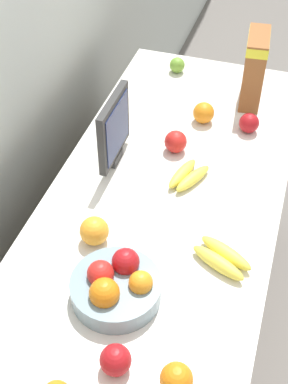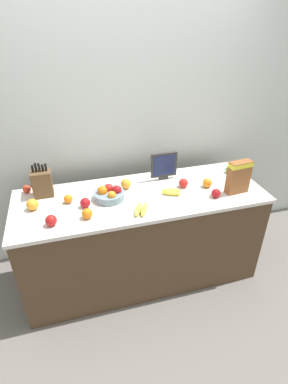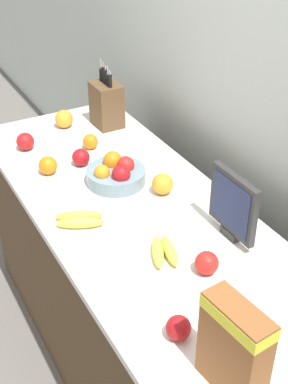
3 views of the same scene
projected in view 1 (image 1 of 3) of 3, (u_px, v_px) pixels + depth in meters
name	position (u px, v px, depth m)	size (l,w,h in m)	color
ground_plane	(149.00, 370.00, 2.23)	(14.00, 14.00, 0.00)	slate
counter	(150.00, 311.00, 1.92)	(2.05, 0.74, 0.88)	#4C3823
small_monitor	(114.00, 129.00, 1.75)	(0.23, 0.03, 0.25)	#2D2D2D
cereal_box	(255.00, 66.00, 2.00)	(0.20, 0.10, 0.28)	brown
fruit_bowl	(116.00, 285.00, 1.41)	(0.24, 0.24, 0.11)	gray
banana_bunch_left	(222.00, 258.00, 1.51)	(0.15, 0.19, 0.04)	yellow
banana_bunch_right	(188.00, 176.00, 1.76)	(0.18, 0.13, 0.04)	yellow
apple_middle	(176.00, 142.00, 1.86)	(0.08, 0.08, 0.08)	red
apple_rightmost	(177.00, 65.00, 2.24)	(0.06, 0.06, 0.06)	#6B9E33
apple_by_knife_block	(249.00, 123.00, 1.94)	(0.07, 0.07, 0.07)	#A31419
apple_rear	(116.00, 360.00, 1.26)	(0.08, 0.08, 0.08)	#A31419
orange_mid_right	(176.00, 379.00, 1.23)	(0.08, 0.08, 0.08)	orange
orange_back_center	(94.00, 231.00, 1.55)	(0.09, 0.09, 0.09)	orange
orange_by_cereal	(204.00, 113.00, 1.98)	(0.08, 0.08, 0.08)	orange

